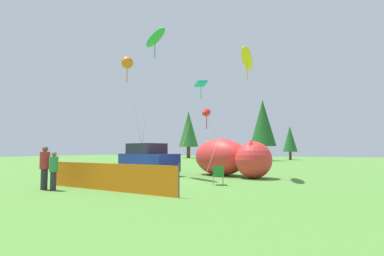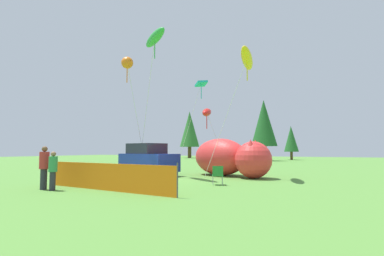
% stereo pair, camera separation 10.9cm
% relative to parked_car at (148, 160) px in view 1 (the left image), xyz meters
% --- Properties ---
extents(ground_plane, '(120.00, 120.00, 0.00)m').
position_rel_parked_car_xyz_m(ground_plane, '(1.75, -2.31, -1.01)').
color(ground_plane, '#548C38').
extents(parked_car, '(4.41, 2.91, 2.06)m').
position_rel_parked_car_xyz_m(parked_car, '(0.00, 0.00, 0.00)').
color(parked_car, navy).
rests_on(parked_car, ground).
extents(folding_chair, '(0.69, 0.69, 0.90)m').
position_rel_parked_car_xyz_m(folding_chair, '(6.02, -3.02, -0.50)').
color(folding_chair, '#267F33').
rests_on(folding_chair, ground).
extents(inflatable_cat, '(5.88, 4.13, 2.37)m').
position_rel_parked_car_xyz_m(inflatable_cat, '(4.87, 1.74, 0.08)').
color(inflatable_cat, red).
rests_on(inflatable_cat, ground).
extents(safety_fence, '(7.30, 0.80, 1.21)m').
position_rel_parked_car_xyz_m(safety_fence, '(2.50, -6.73, -0.47)').
color(safety_fence, orange).
rests_on(safety_fence, ground).
extents(spectator_in_green_shirt, '(0.34, 0.34, 1.58)m').
position_rel_parked_car_xyz_m(spectator_in_green_shirt, '(0.64, -7.68, -0.15)').
color(spectator_in_green_shirt, '#2D2D38').
rests_on(spectator_in_green_shirt, ground).
extents(spectator_in_red_shirt, '(0.39, 0.39, 1.80)m').
position_rel_parked_car_xyz_m(spectator_in_red_shirt, '(0.09, -7.68, -0.03)').
color(spectator_in_red_shirt, '#2D2D38').
rests_on(spectator_in_red_shirt, ground).
extents(kite_teal_diamond, '(2.54, 1.60, 7.53)m').
position_rel_parked_car_xyz_m(kite_teal_diamond, '(0.71, 6.73, 6.13)').
color(kite_teal_diamond, silver).
rests_on(kite_teal_diamond, ground).
extents(kite_red_lizard, '(2.88, 2.73, 5.07)m').
position_rel_parked_car_xyz_m(kite_red_lizard, '(1.99, 5.05, 3.53)').
color(kite_red_lizard, silver).
rests_on(kite_red_lizard, ground).
extents(kite_green_fish, '(3.79, 2.98, 8.98)m').
position_rel_parked_car_xyz_m(kite_green_fish, '(1.13, -1.03, 7.51)').
color(kite_green_fish, silver).
rests_on(kite_green_fish, ground).
extents(kite_orange_flower, '(0.76, 3.06, 7.63)m').
position_rel_parked_car_xyz_m(kite_orange_flower, '(-0.94, -1.06, 6.19)').
color(kite_orange_flower, silver).
rests_on(kite_orange_flower, ground).
extents(kite_yellow_hero, '(3.20, 3.17, 7.53)m').
position_rel_parked_car_xyz_m(kite_yellow_hero, '(6.48, 0.59, 5.93)').
color(kite_yellow_hero, silver).
rests_on(kite_yellow_hero, ground).
extents(horizon_tree_east, '(3.93, 3.93, 9.37)m').
position_rel_parked_car_xyz_m(horizon_tree_east, '(-15.80, 37.41, 4.74)').
color(horizon_tree_east, brown).
rests_on(horizon_tree_east, ground).
extents(horizon_tree_west, '(3.84, 3.84, 9.16)m').
position_rel_parked_car_xyz_m(horizon_tree_west, '(1.09, 28.68, 4.61)').
color(horizon_tree_west, brown).
rests_on(horizon_tree_west, ground).
extents(horizon_tree_mid, '(2.32, 2.32, 5.53)m').
position_rel_parked_car_xyz_m(horizon_tree_mid, '(4.11, 34.76, 2.38)').
color(horizon_tree_mid, brown).
rests_on(horizon_tree_mid, ground).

